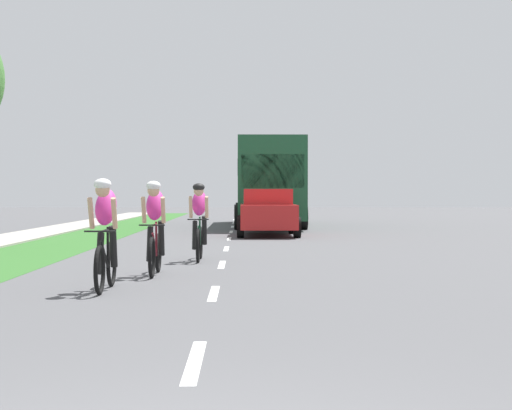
{
  "coord_description": "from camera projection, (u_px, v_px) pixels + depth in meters",
  "views": [
    {
      "loc": [
        0.38,
        -3.85,
        1.37
      ],
      "look_at": [
        0.79,
        20.36,
        1.04
      ],
      "focal_mm": 59.07,
      "sensor_mm": 36.0,
      "label": 1
    }
  ],
  "objects": [
    {
      "name": "ground_plane",
      "position": [
        228.0,
        242.0,
        23.85
      ],
      "size": [
        120.0,
        120.0,
        0.0
      ],
      "primitive_type": "plane",
      "color": "#4C4C4F"
    },
    {
      "name": "grass_verge",
      "position": [
        70.0,
        242.0,
        23.78
      ],
      "size": [
        2.35,
        70.0,
        0.01
      ],
      "primitive_type": "cube",
      "color": "#2D6026",
      "rests_on": "ground_plane"
    },
    {
      "name": "lane_markings_center",
      "position": [
        230.0,
        235.0,
        27.85
      ],
      "size": [
        0.12,
        53.13,
        0.01
      ],
      "color": "white",
      "rests_on": "ground_plane"
    },
    {
      "name": "cyclist_lead",
      "position": [
        105.0,
        233.0,
        11.84
      ],
      "size": [
        0.42,
        1.72,
        1.58
      ],
      "color": "black",
      "rests_on": "ground_plane"
    },
    {
      "name": "cyclist_trailing",
      "position": [
        155.0,
        227.0,
        14.09
      ],
      "size": [
        0.42,
        1.72,
        1.58
      ],
      "color": "black",
      "rests_on": "ground_plane"
    },
    {
      "name": "cyclist_distant",
      "position": [
        199.0,
        221.0,
        17.12
      ],
      "size": [
        0.42,
        1.72,
        1.58
      ],
      "color": "black",
      "rests_on": "ground_plane"
    },
    {
      "name": "sedan_red",
      "position": [
        267.0,
        212.0,
        27.45
      ],
      "size": [
        1.98,
        4.3,
        1.52
      ],
      "color": "red",
      "rests_on": "ground_plane"
    },
    {
      "name": "bus_dark_green",
      "position": [
        268.0,
        179.0,
        35.72
      ],
      "size": [
        2.78,
        11.6,
        3.48
      ],
      "color": "#194C2D",
      "rests_on": "ground_plane"
    }
  ]
}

